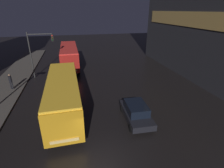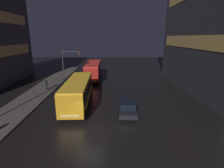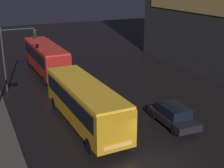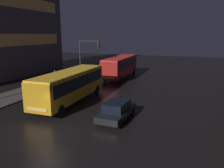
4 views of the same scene
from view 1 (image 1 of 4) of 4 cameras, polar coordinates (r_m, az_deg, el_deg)
name	(u,v)px [view 1 (image 1 of 4)]	position (r m, az deg, el deg)	size (l,w,h in m)	color
ground_plane	(100,164)	(11.61, -3.85, -24.54)	(120.00, 120.00, 0.00)	black
bus_near	(63,92)	(15.86, -15.61, -2.56)	(2.84, 10.47, 3.13)	orange
bus_far	(69,54)	(29.16, -13.82, 9.41)	(2.71, 10.74, 3.24)	#AD1E19
car_taxi	(136,112)	(14.82, 7.86, -8.95)	(2.04, 4.39, 1.48)	black
pedestrian_near	(10,81)	(22.80, -30.24, 0.97)	(0.35, 0.35, 1.82)	black
traffic_light_main	(39,47)	(24.95, -22.87, 10.97)	(3.20, 0.35, 6.04)	#2D2D2D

